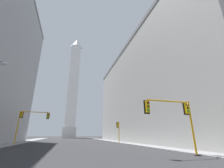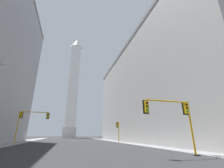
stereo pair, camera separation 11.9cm
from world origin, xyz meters
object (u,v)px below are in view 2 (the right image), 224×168
at_px(obelisk, 73,86).
at_px(traffic_light_near_right, 174,113).
at_px(traffic_light_mid_right, 118,129).
at_px(traffic_light_mid_left, 29,119).

height_order(obelisk, traffic_light_near_right, obelisk).
height_order(obelisk, traffic_light_mid_right, obelisk).
xyz_separation_m(obelisk, traffic_light_mid_right, (10.71, -60.33, -29.30)).
bearing_deg(obelisk, traffic_light_near_right, -84.18).
bearing_deg(traffic_light_near_right, traffic_light_mid_left, 128.88).
bearing_deg(obelisk, traffic_light_mid_right, -79.94).
bearing_deg(traffic_light_mid_right, obelisk, 100.06).
relative_size(traffic_light_mid_right, traffic_light_mid_left, 0.77).
height_order(traffic_light_mid_right, traffic_light_mid_left, traffic_light_mid_left).
relative_size(obelisk, traffic_light_near_right, 12.92).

